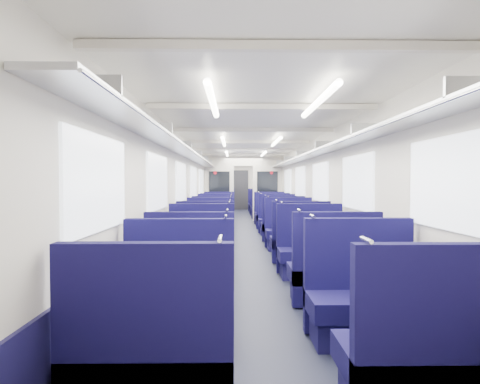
# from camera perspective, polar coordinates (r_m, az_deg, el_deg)

# --- Properties ---
(floor) EXTENTS (2.80, 18.00, 0.01)m
(floor) POSITION_cam_1_polar(r_m,az_deg,el_deg) (10.60, 0.93, -6.19)
(floor) COLOR black
(floor) RESTS_ON ground
(ceiling) EXTENTS (2.80, 18.00, 0.01)m
(ceiling) POSITION_cam_1_polar(r_m,az_deg,el_deg) (10.54, 0.93, 6.57)
(ceiling) COLOR white
(ceiling) RESTS_ON wall_left
(wall_left) EXTENTS (0.02, 18.00, 2.35)m
(wall_left) POSITION_cam_1_polar(r_m,az_deg,el_deg) (10.56, -6.69, 0.17)
(wall_left) COLOR beige
(wall_left) RESTS_ON floor
(dado_left) EXTENTS (0.03, 17.90, 0.70)m
(dado_left) POSITION_cam_1_polar(r_m,az_deg,el_deg) (10.61, -6.59, -4.29)
(dado_left) COLOR #141139
(dado_left) RESTS_ON floor
(wall_right) EXTENTS (0.02, 18.00, 2.35)m
(wall_right) POSITION_cam_1_polar(r_m,az_deg,el_deg) (10.64, 8.49, 0.18)
(wall_right) COLOR beige
(wall_right) RESTS_ON floor
(dado_right) EXTENTS (0.03, 17.90, 0.70)m
(dado_right) POSITION_cam_1_polar(r_m,az_deg,el_deg) (10.69, 8.39, -4.25)
(dado_right) COLOR #141139
(dado_right) RESTS_ON floor
(wall_far) EXTENTS (2.80, 0.02, 2.35)m
(wall_far) POSITION_cam_1_polar(r_m,az_deg,el_deg) (19.50, 0.12, 0.83)
(wall_far) COLOR beige
(wall_far) RESTS_ON floor
(luggage_rack_left) EXTENTS (0.36, 17.40, 0.18)m
(luggage_rack_left) POSITION_cam_1_polar(r_m,az_deg,el_deg) (10.55, -5.69, 4.51)
(luggage_rack_left) COLOR #B2B5BA
(luggage_rack_left) RESTS_ON wall_left
(luggage_rack_right) EXTENTS (0.36, 17.40, 0.18)m
(luggage_rack_right) POSITION_cam_1_polar(r_m,az_deg,el_deg) (10.62, 7.51, 4.48)
(luggage_rack_right) COLOR #B2B5BA
(luggage_rack_right) RESTS_ON wall_right
(windows) EXTENTS (2.78, 15.60, 0.75)m
(windows) POSITION_cam_1_polar(r_m,az_deg,el_deg) (10.05, 1.01, 1.51)
(windows) COLOR white
(windows) RESTS_ON wall_left
(ceiling_fittings) EXTENTS (2.70, 16.06, 0.11)m
(ceiling_fittings) POSITION_cam_1_polar(r_m,az_deg,el_deg) (10.28, 0.98, 6.36)
(ceiling_fittings) COLOR beige
(ceiling_fittings) RESTS_ON ceiling
(end_door) EXTENTS (0.75, 0.06, 2.00)m
(end_door) POSITION_cam_1_polar(r_m,az_deg,el_deg) (19.45, 0.12, 0.31)
(end_door) COLOR black
(end_door) RESTS_ON floor
(bulkhead) EXTENTS (2.80, 0.10, 2.35)m
(bulkhead) POSITION_cam_1_polar(r_m,az_deg,el_deg) (13.95, 0.50, 0.76)
(bulkhead) COLOR beige
(bulkhead) RESTS_ON floor
(seat_0) EXTENTS (1.01, 0.56, 1.12)m
(seat_0) POSITION_cam_1_polar(r_m,az_deg,el_deg) (2.57, -13.22, -23.48)
(seat_0) COLOR #110E45
(seat_0) RESTS_ON floor
(seat_1) EXTENTS (1.01, 0.56, 1.12)m
(seat_1) POSITION_cam_1_polar(r_m,az_deg,el_deg) (2.73, 26.29, -22.06)
(seat_1) COLOR #110E45
(seat_1) RESTS_ON floor
(seat_2) EXTENTS (1.01, 0.56, 1.12)m
(seat_2) POSITION_cam_1_polar(r_m,az_deg,el_deg) (3.58, -9.30, -16.14)
(seat_2) COLOR #110E45
(seat_2) RESTS_ON floor
(seat_3) EXTENTS (1.01, 0.56, 1.12)m
(seat_3) POSITION_cam_1_polar(r_m,az_deg,el_deg) (3.75, 17.77, -15.36)
(seat_3) COLOR #110E45
(seat_3) RESTS_ON floor
(seat_4) EXTENTS (1.01, 0.56, 1.12)m
(seat_4) POSITION_cam_1_polar(r_m,az_deg,el_deg) (4.59, -7.31, -12.15)
(seat_4) COLOR #110E45
(seat_4) RESTS_ON floor
(seat_5) EXTENTS (1.01, 0.56, 1.12)m
(seat_5) POSITION_cam_1_polar(r_m,az_deg,el_deg) (4.69, 13.74, -11.89)
(seat_5) COLOR #110E45
(seat_5) RESTS_ON floor
(seat_6) EXTENTS (1.01, 0.56, 1.12)m
(seat_6) POSITION_cam_1_polar(r_m,az_deg,el_deg) (5.89, -5.82, -9.07)
(seat_6) COLOR #110E45
(seat_6) RESTS_ON floor
(seat_7) EXTENTS (1.01, 0.56, 1.12)m
(seat_7) POSITION_cam_1_polar(r_m,az_deg,el_deg) (5.94, 10.50, -8.99)
(seat_7) COLOR #110E45
(seat_7) RESTS_ON floor
(seat_8) EXTENTS (1.01, 0.56, 1.12)m
(seat_8) POSITION_cam_1_polar(r_m,az_deg,el_deg) (6.88, -5.09, -7.53)
(seat_8) COLOR #110E45
(seat_8) RESTS_ON floor
(seat_9) EXTENTS (1.01, 0.56, 1.12)m
(seat_9) POSITION_cam_1_polar(r_m,az_deg,el_deg) (6.90, 8.87, -7.50)
(seat_9) COLOR #110E45
(seat_9) RESTS_ON floor
(seat_10) EXTENTS (1.01, 0.56, 1.12)m
(seat_10) POSITION_cam_1_polar(r_m,az_deg,el_deg) (8.08, -4.45, -6.16)
(seat_10) COLOR #110E45
(seat_10) RESTS_ON floor
(seat_11) EXTENTS (1.01, 0.56, 1.12)m
(seat_11) POSITION_cam_1_polar(r_m,az_deg,el_deg) (8.18, 7.32, -6.07)
(seat_11) COLOR #110E45
(seat_11) RESTS_ON floor
(seat_12) EXTENTS (1.01, 0.56, 1.12)m
(seat_12) POSITION_cam_1_polar(r_m,az_deg,el_deg) (9.18, -4.01, -5.23)
(seat_12) COLOR #110E45
(seat_12) RESTS_ON floor
(seat_13) EXTENTS (1.01, 0.56, 1.12)m
(seat_13) POSITION_cam_1_polar(r_m,az_deg,el_deg) (9.23, 6.38, -5.19)
(seat_13) COLOR #110E45
(seat_13) RESTS_ON floor
(seat_14) EXTENTS (1.01, 0.56, 1.12)m
(seat_14) POSITION_cam_1_polar(r_m,az_deg,el_deg) (10.45, -3.62, -4.40)
(seat_14) COLOR #110E45
(seat_14) RESTS_ON floor
(seat_15) EXTENTS (1.01, 0.56, 1.12)m
(seat_15) POSITION_cam_1_polar(r_m,az_deg,el_deg) (10.41, 5.55, -4.42)
(seat_15) COLOR #110E45
(seat_15) RESTS_ON floor
(seat_16) EXTENTS (1.01, 0.56, 1.12)m
(seat_16) POSITION_cam_1_polar(r_m,az_deg,el_deg) (11.39, -3.38, -3.90)
(seat_16) COLOR #110E45
(seat_16) RESTS_ON floor
(seat_17) EXTENTS (1.01, 0.56, 1.12)m
(seat_17) POSITION_cam_1_polar(r_m,az_deg,el_deg) (11.60, 4.89, -3.80)
(seat_17) COLOR #110E45
(seat_17) RESTS_ON floor
(seat_18) EXTENTS (1.01, 0.56, 1.12)m
(seat_18) POSITION_cam_1_polar(r_m,az_deg,el_deg) (12.62, -3.13, -3.36)
(seat_18) COLOR #110E45
(seat_18) RESTS_ON floor
(seat_19) EXTENTS (1.01, 0.56, 1.12)m
(seat_19) POSITION_cam_1_polar(r_m,az_deg,el_deg) (12.59, 4.43, -3.38)
(seat_19) COLOR #110E45
(seat_19) RESTS_ON floor
(seat_20) EXTENTS (1.01, 0.56, 1.12)m
(seat_20) POSITION_cam_1_polar(r_m,az_deg,el_deg) (14.62, -2.82, -2.69)
(seat_20) COLOR #110E45
(seat_20) RESTS_ON floor
(seat_21) EXTENTS (1.01, 0.56, 1.12)m
(seat_21) POSITION_cam_1_polar(r_m,az_deg,el_deg) (14.71, 3.67, -2.66)
(seat_21) COLOR #110E45
(seat_21) RESTS_ON floor
(seat_22) EXTENTS (1.01, 0.56, 1.12)m
(seat_22) POSITION_cam_1_polar(r_m,az_deg,el_deg) (15.90, -2.66, -2.34)
(seat_22) COLOR #110E45
(seat_22) RESTS_ON floor
(seat_23) EXTENTS (1.01, 0.56, 1.12)m
(seat_23) POSITION_cam_1_polar(r_m,az_deg,el_deg) (15.74, 3.38, -2.38)
(seat_23) COLOR #110E45
(seat_23) RESTS_ON floor
(seat_24) EXTENTS (1.01, 0.56, 1.12)m
(seat_24) POSITION_cam_1_polar(r_m,az_deg,el_deg) (16.99, -2.54, -2.09)
(seat_24) COLOR #110E45
(seat_24) RESTS_ON floor
(seat_25) EXTENTS (1.01, 0.56, 1.12)m
(seat_25) POSITION_cam_1_polar(r_m,az_deg,el_deg) (16.89, 3.09, -2.11)
(seat_25) COLOR #110E45
(seat_25) RESTS_ON floor
(seat_26) EXTENTS (1.01, 0.56, 1.12)m
(seat_26) POSITION_cam_1_polar(r_m,az_deg,el_deg) (18.06, -2.44, -1.87)
(seat_26) COLOR #110E45
(seat_26) RESTS_ON floor
(seat_27) EXTENTS (1.01, 0.56, 1.12)m
(seat_27) POSITION_cam_1_polar(r_m,az_deg,el_deg) (18.05, 2.83, -1.87)
(seat_27) COLOR #110E45
(seat_27) RESTS_ON floor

